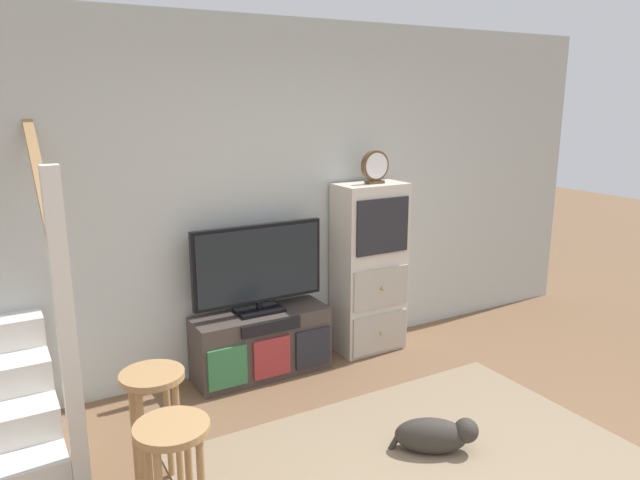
# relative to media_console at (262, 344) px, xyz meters

# --- Properties ---
(back_wall) EXTENTS (6.40, 0.12, 2.70)m
(back_wall) POSITION_rel_media_console_xyz_m (0.30, 0.27, 1.10)
(back_wall) COLOR #B2B7B2
(back_wall) RESTS_ON ground_plane
(area_rug) EXTENTS (2.60, 1.80, 0.01)m
(area_rug) POSITION_rel_media_console_xyz_m (0.30, -1.59, -0.25)
(area_rug) COLOR #847056
(area_rug) RESTS_ON ground_plane
(media_console) EXTENTS (1.06, 0.38, 0.51)m
(media_console) POSITION_rel_media_console_xyz_m (0.00, 0.00, 0.00)
(media_console) COLOR #423833
(media_console) RESTS_ON ground_plane
(television) EXTENTS (1.04, 0.22, 0.69)m
(television) POSITION_rel_media_console_xyz_m (0.00, 0.02, 0.62)
(television) COLOR black
(television) RESTS_ON media_console
(side_cabinet) EXTENTS (0.58, 0.38, 1.43)m
(side_cabinet) POSITION_rel_media_console_xyz_m (1.01, 0.01, 0.46)
(side_cabinet) COLOR beige
(side_cabinet) RESTS_ON ground_plane
(desk_clock) EXTENTS (0.24, 0.08, 0.27)m
(desk_clock) POSITION_rel_media_console_xyz_m (1.03, -0.00, 1.31)
(desk_clock) COLOR #4C3823
(desk_clock) RESTS_ON side_cabinet
(bar_stool_near) EXTENTS (0.34, 0.34, 0.71)m
(bar_stool_near) POSITION_rel_media_console_xyz_m (-1.14, -1.57, 0.27)
(bar_stool_near) COLOR #A37A4C
(bar_stool_near) RESTS_ON ground_plane
(bar_stool_far) EXTENTS (0.34, 0.34, 0.71)m
(bar_stool_far) POSITION_rel_media_console_xyz_m (-1.08, -1.02, 0.27)
(bar_stool_far) COLOR #A37A4C
(bar_stool_far) RESTS_ON ground_plane
(dog) EXTENTS (0.49, 0.41, 0.23)m
(dog) POSITION_rel_media_console_xyz_m (0.48, -1.49, -0.14)
(dog) COLOR #332D28
(dog) RESTS_ON ground_plane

